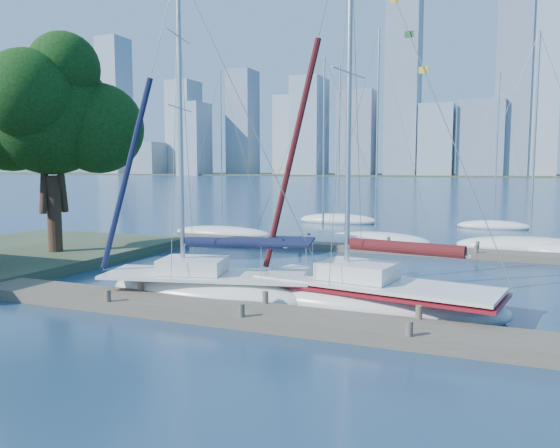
% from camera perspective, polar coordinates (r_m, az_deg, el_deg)
% --- Properties ---
extents(ground, '(700.00, 700.00, 0.00)m').
position_cam_1_polar(ground, '(17.65, -2.73, -10.18)').
color(ground, navy).
rests_on(ground, ground).
extents(near_dock, '(26.00, 2.00, 0.40)m').
position_cam_1_polar(near_dock, '(17.60, -2.73, -9.56)').
color(near_dock, brown).
rests_on(near_dock, ground).
extents(far_dock, '(30.00, 1.80, 0.36)m').
position_cam_1_polar(far_dock, '(32.14, 12.72, -2.65)').
color(far_dock, brown).
rests_on(far_dock, ground).
extents(far_shore, '(800.00, 100.00, 1.50)m').
position_cam_1_polar(far_shore, '(335.48, 21.04, 4.71)').
color(far_shore, '#38472D').
rests_on(far_shore, ground).
extents(tree, '(8.64, 7.88, 11.52)m').
position_cam_1_polar(tree, '(30.80, -22.88, 10.82)').
color(tree, black).
rests_on(tree, ground).
extents(sailboat_navy, '(8.72, 4.53, 12.58)m').
position_cam_1_polar(sailboat_navy, '(20.51, -7.51, -5.15)').
color(sailboat_navy, white).
rests_on(sailboat_navy, ground).
extents(sailboat_maroon, '(9.18, 4.30, 14.46)m').
position_cam_1_polar(sailboat_maroon, '(18.94, 9.77, -5.71)').
color(sailboat_maroon, white).
rests_on(sailboat_maroon, ground).
extents(bg_boat_0, '(7.88, 3.94, 12.01)m').
position_cam_1_polar(bg_boat_0, '(39.61, -6.06, -0.86)').
color(bg_boat_0, white).
rests_on(bg_boat_0, ground).
extents(bg_boat_1, '(8.86, 3.98, 12.01)m').
position_cam_1_polar(bg_boat_1, '(34.62, 4.51, -1.80)').
color(bg_boat_1, white).
rests_on(bg_boat_1, ground).
extents(bg_boat_2, '(7.42, 4.01, 13.78)m').
position_cam_1_polar(bg_boat_2, '(35.38, 9.93, -1.64)').
color(bg_boat_2, white).
rests_on(bg_boat_2, ground).
extents(bg_boat_3, '(8.41, 3.08, 12.96)m').
position_cam_1_polar(bg_boat_3, '(35.20, 24.63, -2.14)').
color(bg_boat_3, white).
rests_on(bg_boat_3, ground).
extents(bg_boat_6, '(7.43, 4.14, 14.06)m').
position_cam_1_polar(bg_boat_6, '(48.60, 6.11, 0.47)').
color(bg_boat_6, white).
rests_on(bg_boat_6, ground).
extents(bg_boat_7, '(5.95, 3.71, 12.64)m').
position_cam_1_polar(bg_boat_7, '(47.16, 21.43, -0.13)').
color(bg_boat_7, white).
rests_on(bg_boat_7, ground).
extents(skyline, '(502.88, 51.31, 113.58)m').
position_cam_1_polar(skyline, '(307.39, 24.98, 10.98)').
color(skyline, '#8499AA').
rests_on(skyline, ground).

